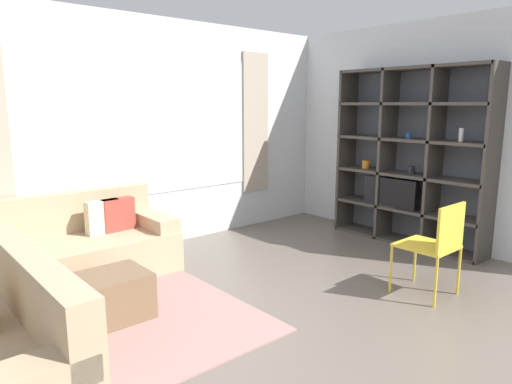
{
  "coord_description": "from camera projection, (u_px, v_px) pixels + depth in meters",
  "views": [
    {
      "loc": [
        -2.51,
        -1.52,
        1.71
      ],
      "look_at": [
        0.39,
        1.84,
        0.85
      ],
      "focal_mm": 32.0,
      "sensor_mm": 36.0,
      "label": 1
    }
  ],
  "objects": [
    {
      "name": "wall_right",
      "position": [
        404.0,
        133.0,
        5.82
      ],
      "size": [
        0.07,
        4.55,
        2.7
      ],
      "primitive_type": "cube",
      "color": "silver",
      "rests_on": "ground_plane"
    },
    {
      "name": "folding_chair",
      "position": [
        436.0,
        241.0,
        4.03
      ],
      "size": [
        0.44,
        0.46,
        0.86
      ],
      "rotation": [
        0.0,
        0.0,
        3.14
      ],
      "color": "gold",
      "rests_on": "ground_plane"
    },
    {
      "name": "ground_plane",
      "position": [
        391.0,
        362.0,
        3.07
      ],
      "size": [
        16.0,
        16.0,
        0.0
      ],
      "primitive_type": "plane",
      "color": "#665B51"
    },
    {
      "name": "ottoman",
      "position": [
        104.0,
        299.0,
        3.61
      ],
      "size": [
        0.69,
        0.47,
        0.38
      ],
      "color": "brown",
      "rests_on": "ground_plane"
    },
    {
      "name": "area_rug",
      "position": [
        78.0,
        325.0,
        3.57
      ],
      "size": [
        2.5,
        2.34,
        0.01
      ],
      "primitive_type": "cube",
      "color": "gray",
      "rests_on": "ground_plane"
    },
    {
      "name": "couch_main",
      "position": [
        79.0,
        249.0,
        4.52
      ],
      "size": [
        1.79,
        0.9,
        0.82
      ],
      "color": "tan",
      "rests_on": "ground_plane"
    },
    {
      "name": "shelving_unit",
      "position": [
        411.0,
        158.0,
        5.57
      ],
      "size": [
        0.39,
        1.95,
        2.14
      ],
      "color": "#515660",
      "rests_on": "ground_plane"
    },
    {
      "name": "wall_back",
      "position": [
        145.0,
        135.0,
        5.33
      ],
      "size": [
        6.62,
        0.11,
        2.7
      ],
      "color": "silver",
      "rests_on": "ground_plane"
    }
  ]
}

